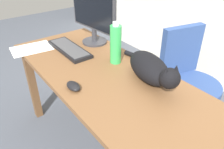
% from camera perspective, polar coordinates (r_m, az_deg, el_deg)
% --- Properties ---
extents(desk, '(1.56, 0.66, 0.72)m').
position_cam_1_polar(desk, '(1.47, -2.01, -3.00)').
color(desk, brown).
rests_on(desk, ground_plane).
extents(office_chair, '(0.49, 0.48, 0.89)m').
position_cam_1_polar(office_chair, '(1.92, 18.28, -4.24)').
color(office_chair, black).
rests_on(office_chair, ground_plane).
extents(monitor, '(0.48, 0.20, 0.42)m').
position_cam_1_polar(monitor, '(1.77, -4.79, 14.92)').
color(monitor, '#333338').
rests_on(monitor, desk).
extents(keyboard, '(0.44, 0.15, 0.03)m').
position_cam_1_polar(keyboard, '(1.73, -10.88, 6.49)').
color(keyboard, black).
rests_on(keyboard, desk).
extents(cat, '(0.59, 0.29, 0.20)m').
position_cam_1_polar(cat, '(1.32, 9.88, 1.57)').
color(cat, black).
rests_on(cat, desk).
extents(computer_mouse, '(0.11, 0.06, 0.04)m').
position_cam_1_polar(computer_mouse, '(1.28, -9.85, -2.93)').
color(computer_mouse, black).
rests_on(computer_mouse, desk).
extents(paper_sheet, '(0.24, 0.32, 0.00)m').
position_cam_1_polar(paper_sheet, '(1.84, -19.89, 6.26)').
color(paper_sheet, white).
rests_on(paper_sheet, desk).
extents(water_bottle, '(0.08, 0.08, 0.28)m').
position_cam_1_polar(water_bottle, '(1.48, 0.95, 7.77)').
color(water_bottle, green).
rests_on(water_bottle, desk).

